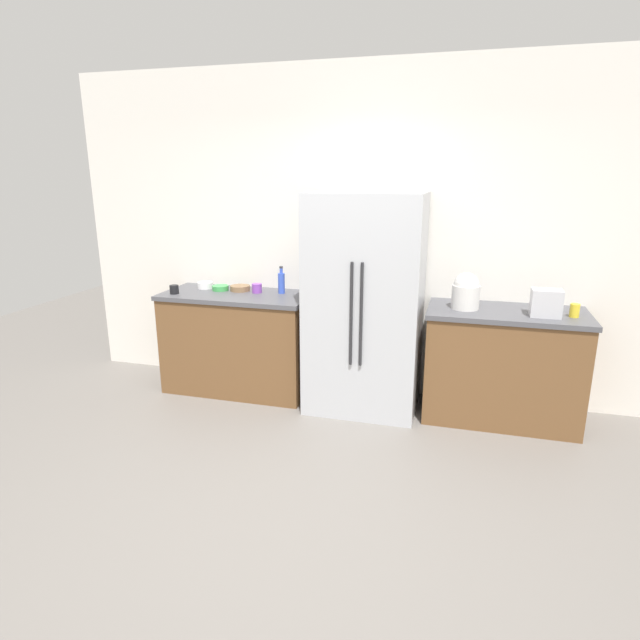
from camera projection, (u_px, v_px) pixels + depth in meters
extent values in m
plane|color=slate|center=(289.00, 503.00, 3.30)|extent=(10.93, 10.93, 0.00)
cube|color=silver|center=(358.00, 235.00, 4.76)|extent=(5.46, 0.10, 2.92)
cube|color=brown|center=(239.00, 344.00, 4.95)|extent=(1.33, 0.62, 0.89)
cube|color=#4C4C51|center=(237.00, 295.00, 4.83)|extent=(1.36, 0.65, 0.04)
cube|color=brown|center=(502.00, 368.00, 4.35)|extent=(1.22, 0.62, 0.89)
cube|color=#4C4C51|center=(507.00, 313.00, 4.22)|extent=(1.25, 0.65, 0.04)
cube|color=#B2B5BA|center=(365.00, 304.00, 4.47)|extent=(0.94, 0.71, 1.85)
cylinder|color=#262628|center=(351.00, 314.00, 4.13)|extent=(0.02, 0.02, 0.83)
cylinder|color=#262628|center=(361.00, 315.00, 4.11)|extent=(0.02, 0.02, 0.83)
cube|color=silver|center=(546.00, 303.00, 4.02)|extent=(0.22, 0.16, 0.21)
cylinder|color=silver|center=(466.00, 297.00, 4.26)|extent=(0.22, 0.22, 0.19)
sphere|color=silver|center=(466.00, 285.00, 4.23)|extent=(0.20, 0.20, 0.20)
cylinder|color=blue|center=(281.00, 283.00, 4.80)|extent=(0.06, 0.06, 0.18)
cylinder|color=blue|center=(281.00, 271.00, 4.77)|extent=(0.03, 0.03, 0.05)
cylinder|color=#333338|center=(281.00, 267.00, 4.76)|extent=(0.03, 0.03, 0.02)
cylinder|color=yellow|center=(575.00, 310.00, 4.02)|extent=(0.07, 0.07, 0.10)
cylinder|color=black|center=(174.00, 289.00, 4.80)|extent=(0.08, 0.08, 0.08)
cylinder|color=purple|center=(257.00, 288.00, 4.84)|extent=(0.09, 0.09, 0.08)
cylinder|color=green|center=(220.00, 288.00, 4.94)|extent=(0.15, 0.15, 0.05)
cylinder|color=white|center=(205.00, 285.00, 5.03)|extent=(0.14, 0.14, 0.06)
cylinder|color=brown|center=(240.00, 288.00, 4.92)|extent=(0.18, 0.18, 0.05)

